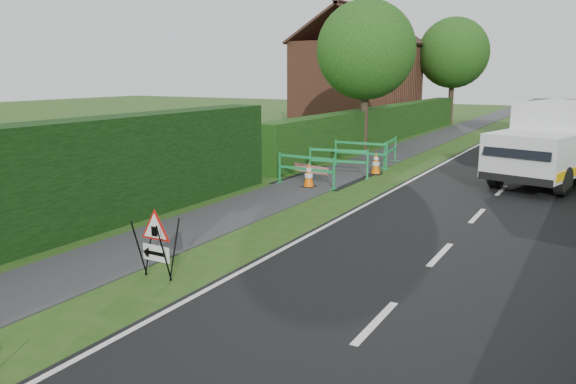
% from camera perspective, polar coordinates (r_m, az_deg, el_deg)
% --- Properties ---
extents(ground, '(120.00, 120.00, 0.00)m').
position_cam_1_polar(ground, '(8.65, -9.66, -12.02)').
color(ground, '#244814').
rests_on(ground, ground).
extents(road_surface, '(6.00, 90.00, 0.02)m').
position_cam_1_polar(road_surface, '(41.29, 26.06, 5.95)').
color(road_surface, black).
rests_on(road_surface, ground).
extents(footpath, '(2.00, 90.00, 0.02)m').
position_cam_1_polar(footpath, '(41.99, 18.53, 6.63)').
color(footpath, '#2D2D30').
rests_on(footpath, ground).
extents(hedge_west_far, '(1.00, 24.00, 1.80)m').
position_cam_1_polar(hedge_west_far, '(30.02, 9.82, 5.15)').
color(hedge_west_far, '#14380F').
rests_on(hedge_west_far, ground).
extents(house_west, '(7.50, 7.40, 7.88)m').
position_cam_1_polar(house_west, '(39.09, 7.04, 11.05)').
color(house_west, brown).
rests_on(house_west, ground).
extents(tree_nw, '(4.40, 4.40, 6.70)m').
position_cam_1_polar(tree_nw, '(25.95, 7.93, 14.08)').
color(tree_nw, '#2D2116').
rests_on(tree_nw, ground).
extents(tree_fw, '(4.80, 4.80, 7.24)m').
position_cam_1_polar(tree_fw, '(41.24, 16.47, 13.39)').
color(tree_fw, '#2D2116').
rests_on(tree_fw, ground).
extents(triangle_sign, '(0.71, 0.71, 1.04)m').
position_cam_1_polar(triangle_sign, '(9.87, -13.45, -4.63)').
color(triangle_sign, black).
rests_on(triangle_sign, ground).
extents(works_van, '(3.50, 6.00, 2.57)m').
position_cam_1_polar(works_van, '(19.94, 25.49, 4.71)').
color(works_van, silver).
rests_on(works_van, ground).
extents(traffic_cone_3, '(0.38, 0.38, 0.79)m').
position_cam_1_polar(traffic_cone_3, '(17.42, 2.12, 1.74)').
color(traffic_cone_3, black).
rests_on(traffic_cone_3, ground).
extents(traffic_cone_4, '(0.38, 0.38, 0.79)m').
position_cam_1_polar(traffic_cone_4, '(19.93, 8.92, 2.91)').
color(traffic_cone_4, black).
rests_on(traffic_cone_4, ground).
extents(ped_barrier_0, '(2.08, 0.50, 1.00)m').
position_cam_1_polar(ped_barrier_0, '(17.53, 1.84, 2.60)').
color(ped_barrier_0, '#1A9246').
rests_on(ped_barrier_0, ground).
extents(ped_barrier_1, '(2.09, 0.75, 1.00)m').
position_cam_1_polar(ped_barrier_1, '(19.18, 5.16, 3.37)').
color(ped_barrier_1, '#1A9246').
rests_on(ped_barrier_1, ground).
extents(ped_barrier_2, '(2.08, 0.46, 1.00)m').
position_cam_1_polar(ped_barrier_2, '(21.22, 7.39, 4.15)').
color(ped_barrier_2, '#1A9246').
rests_on(ped_barrier_2, ground).
extents(ped_barrier_3, '(0.62, 2.09, 1.00)m').
position_cam_1_polar(ped_barrier_3, '(22.02, 10.36, 4.34)').
color(ped_barrier_3, '#1A9246').
rests_on(ped_barrier_3, ground).
extents(redwhite_plank, '(1.44, 0.49, 0.25)m').
position_cam_1_polar(redwhite_plank, '(18.25, 2.31, 0.96)').
color(redwhite_plank, red).
rests_on(redwhite_plank, ground).
extents(hatchback_car, '(2.80, 3.87, 1.22)m').
position_cam_1_polar(hatchback_car, '(30.54, 25.77, 5.41)').
color(hatchback_car, silver).
rests_on(hatchback_car, ground).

